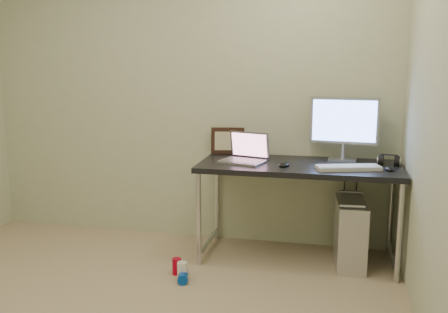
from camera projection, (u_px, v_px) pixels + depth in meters
wall_back at (185, 92)px, 4.17m from camera, size 3.50×0.02×2.50m
desk at (299, 175)px, 3.75m from camera, size 1.50×0.65×0.75m
tower_computer at (350, 233)px, 3.72m from camera, size 0.24×0.49×0.52m
cable_a at (344, 202)px, 3.99m from camera, size 0.01×0.16×0.69m
cable_b at (355, 205)px, 3.96m from camera, size 0.02×0.11×0.71m
can_red at (177, 266)px, 3.58m from camera, size 0.09×0.09×0.12m
can_white at (182, 271)px, 3.48m from camera, size 0.08×0.08×0.13m
can_blue at (183, 277)px, 3.46m from camera, size 0.10×0.14×0.07m
laptop at (245, 155)px, 3.81m from camera, size 0.38×0.34×0.22m
monitor at (344, 124)px, 3.82m from camera, size 0.52×0.17×0.49m
keyboard at (348, 168)px, 3.54m from camera, size 0.47×0.27×0.03m
mouse_right at (389, 168)px, 3.51m from camera, size 0.08×0.11×0.03m
mouse_left at (284, 164)px, 3.64m from camera, size 0.10×0.13×0.04m
headphones at (389, 161)px, 3.68m from camera, size 0.16×0.10×0.10m
picture_frame at (228, 141)px, 4.12m from camera, size 0.28×0.12×0.22m
webcam at (255, 144)px, 4.05m from camera, size 0.05×0.04×0.13m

